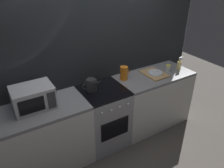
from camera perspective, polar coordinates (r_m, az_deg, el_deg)
name	(u,v)px	position (r m, az deg, el deg)	size (l,w,h in m)	color
ground_plane	(104,140)	(3.49, -1.99, -14.39)	(8.00, 8.00, 0.00)	#47423D
back_wall	(91,61)	(3.08, -5.35, 5.92)	(3.60, 0.05, 2.40)	gray
counter_left	(41,140)	(2.98, -17.84, -13.55)	(1.20, 0.60, 0.90)	silver
stove_unit	(104,117)	(3.20, -2.12, -8.51)	(0.60, 0.63, 0.90)	#9E9EA3
counter_right	(152,99)	(3.64, 10.32, -3.92)	(1.20, 0.60, 0.90)	silver
microwave	(33,97)	(2.69, -19.75, -3.27)	(0.46, 0.35, 0.27)	#B2B2B7
kettle	(91,85)	(2.91, -5.38, -0.25)	(0.28, 0.15, 0.17)	#262628
pitcher	(124,73)	(3.18, 3.13, 2.86)	(0.16, 0.11, 0.20)	orange
dish_pile	(154,73)	(3.42, 10.94, 2.73)	(0.30, 0.40, 0.06)	tan
spice_jar	(168,68)	(3.56, 14.32, 4.02)	(0.08, 0.08, 0.10)	silver
spray_bottle	(179,65)	(3.66, 17.02, 4.82)	(0.08, 0.06, 0.20)	#E5CC72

